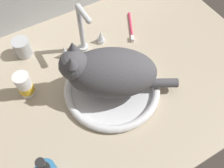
% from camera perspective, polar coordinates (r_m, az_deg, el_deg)
% --- Properties ---
extents(countertop, '(1.14, 0.82, 0.03)m').
position_cam_1_polar(countertop, '(0.96, 1.05, 1.39)').
color(countertop, '#B7A88E').
rests_on(countertop, ground).
extents(sink_basin, '(0.34, 0.34, 0.03)m').
position_cam_1_polar(sink_basin, '(0.90, 0.00, -0.97)').
color(sink_basin, white).
rests_on(sink_basin, countertop).
extents(faucet, '(0.19, 0.11, 0.22)m').
position_cam_1_polar(faucet, '(0.97, -6.62, 11.00)').
color(faucet, silver).
rests_on(faucet, countertop).
extents(cat, '(0.38, 0.30, 0.19)m').
position_cam_1_polar(cat, '(0.82, -1.25, 2.70)').
color(cat, '#4C4C51').
rests_on(cat, sink_basin).
extents(pill_bottle, '(0.06, 0.06, 0.10)m').
position_cam_1_polar(pill_bottle, '(0.92, -19.06, -0.32)').
color(pill_bottle, white).
rests_on(pill_bottle, countertop).
extents(metal_jar, '(0.07, 0.07, 0.07)m').
position_cam_1_polar(metal_jar, '(1.05, -19.57, 7.73)').
color(metal_jar, '#B2B5BA').
rests_on(metal_jar, countertop).
extents(toothbrush, '(0.09, 0.16, 0.02)m').
position_cam_1_polar(toothbrush, '(1.11, 4.29, 12.63)').
color(toothbrush, '#D83359').
rests_on(toothbrush, countertop).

